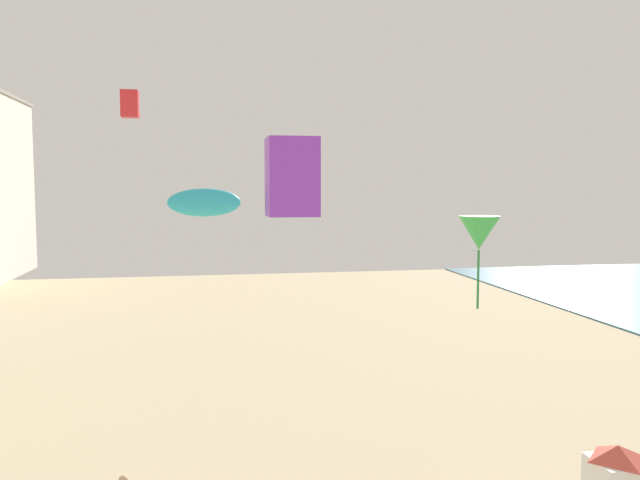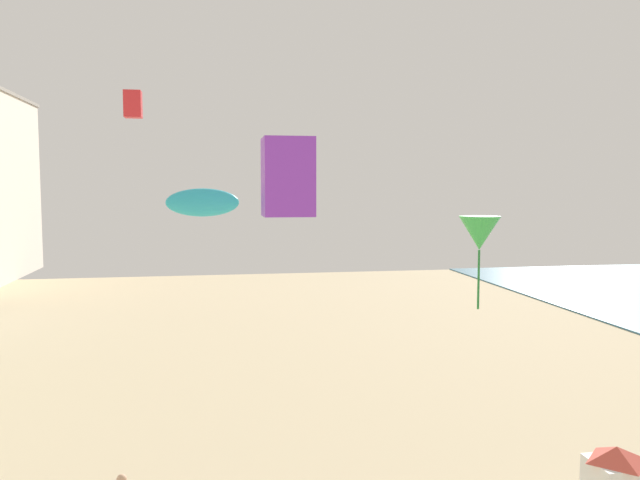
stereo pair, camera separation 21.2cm
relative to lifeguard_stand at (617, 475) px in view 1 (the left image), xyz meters
The scene contains 5 objects.
lifeguard_stand is the anchor object (origin of this frame).
kite_purple_box 10.14m from the lifeguard_stand, behind, with size 0.97×0.97×1.52m.
kite_green_delta 8.28m from the lifeguard_stand, 94.65° to the left, with size 1.33×1.33×3.01m.
kite_red_box 26.00m from the lifeguard_stand, 122.45° to the left, with size 0.83×0.83×1.31m.
kite_cyan_parafoil 11.64m from the lifeguard_stand, 159.38° to the left, with size 1.81×0.50×0.70m.
Camera 1 is at (-0.11, -1.05, 8.42)m, focal length 35.43 mm.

